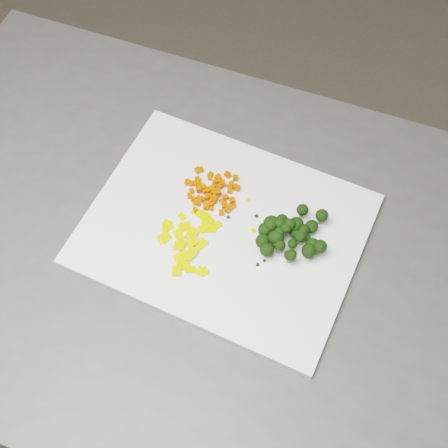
% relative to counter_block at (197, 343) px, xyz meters
% --- Properties ---
extents(ground, '(4.00, 4.00, 0.00)m').
position_rel_counter_block_xyz_m(ground, '(0.17, -0.05, -0.45)').
color(ground, '#756553').
rests_on(ground, ground).
extents(counter_block, '(1.08, 0.82, 0.90)m').
position_rel_counter_block_xyz_m(counter_block, '(0.00, 0.00, 0.00)').
color(counter_block, '#474745').
rests_on(counter_block, ground).
extents(cutting_board, '(0.46, 0.39, 0.01)m').
position_rel_counter_block_xyz_m(cutting_board, '(0.05, 0.03, 0.46)').
color(cutting_board, white).
rests_on(cutting_board, counter_block).
extents(carrot_pile, '(0.09, 0.09, 0.02)m').
position_rel_counter_block_xyz_m(carrot_pile, '(0.02, 0.09, 0.47)').
color(carrot_pile, '#D83F02').
rests_on(carrot_pile, cutting_board).
extents(pepper_pile, '(0.10, 0.10, 0.01)m').
position_rel_counter_block_xyz_m(pepper_pile, '(0.01, -0.00, 0.47)').
color(pepper_pile, yellow).
rests_on(pepper_pile, cutting_board).
extents(broccoli_pile, '(0.11, 0.11, 0.05)m').
position_rel_counter_block_xyz_m(broccoli_pile, '(0.15, 0.05, 0.49)').
color(broccoli_pile, black).
rests_on(broccoli_pile, cutting_board).
extents(carrot_cube_0, '(0.01, 0.01, 0.01)m').
position_rel_counter_block_xyz_m(carrot_cube_0, '(-0.01, 0.08, 0.46)').
color(carrot_cube_0, '#D83F02').
rests_on(carrot_cube_0, carrot_pile).
extents(carrot_cube_1, '(0.01, 0.01, 0.01)m').
position_rel_counter_block_xyz_m(carrot_cube_1, '(0.01, 0.09, 0.47)').
color(carrot_cube_1, '#D83F02').
rests_on(carrot_cube_1, carrot_pile).
extents(carrot_cube_2, '(0.01, 0.01, 0.01)m').
position_rel_counter_block_xyz_m(carrot_cube_2, '(-0.02, 0.10, 0.46)').
color(carrot_cube_2, '#D83F02').
rests_on(carrot_cube_2, carrot_pile).
extents(carrot_cube_3, '(0.01, 0.01, 0.01)m').
position_rel_counter_block_xyz_m(carrot_cube_3, '(0.01, 0.09, 0.47)').
color(carrot_cube_3, '#D83F02').
rests_on(carrot_cube_3, carrot_pile).
extents(carrot_cube_4, '(0.01, 0.01, 0.01)m').
position_rel_counter_block_xyz_m(carrot_cube_4, '(0.01, 0.07, 0.46)').
color(carrot_cube_4, '#D83F02').
rests_on(carrot_cube_4, carrot_pile).
extents(carrot_cube_5, '(0.01, 0.01, 0.01)m').
position_rel_counter_block_xyz_m(carrot_cube_5, '(0.03, 0.10, 0.47)').
color(carrot_cube_5, '#D83F02').
rests_on(carrot_cube_5, carrot_pile).
extents(carrot_cube_6, '(0.01, 0.01, 0.01)m').
position_rel_counter_block_xyz_m(carrot_cube_6, '(0.02, 0.11, 0.46)').
color(carrot_cube_6, '#D83F02').
rests_on(carrot_cube_6, carrot_pile).
extents(carrot_cube_7, '(0.01, 0.01, 0.01)m').
position_rel_counter_block_xyz_m(carrot_cube_7, '(0.01, 0.07, 0.47)').
color(carrot_cube_7, '#D83F02').
rests_on(carrot_cube_7, carrot_pile).
extents(carrot_cube_8, '(0.01, 0.01, 0.01)m').
position_rel_counter_block_xyz_m(carrot_cube_8, '(0.02, 0.09, 0.47)').
color(carrot_cube_8, '#D83F02').
rests_on(carrot_cube_8, carrot_pile).
extents(carrot_cube_9, '(0.01, 0.01, 0.01)m').
position_rel_counter_block_xyz_m(carrot_cube_9, '(0.03, 0.07, 0.47)').
color(carrot_cube_9, '#D83F02').
rests_on(carrot_cube_9, carrot_pile).
extents(carrot_cube_10, '(0.01, 0.01, 0.01)m').
position_rel_counter_block_xyz_m(carrot_cube_10, '(-0.01, 0.11, 0.46)').
color(carrot_cube_10, '#D83F02').
rests_on(carrot_cube_10, carrot_pile).
extents(carrot_cube_11, '(0.01, 0.01, 0.01)m').
position_rel_counter_block_xyz_m(carrot_cube_11, '(0.02, 0.07, 0.46)').
color(carrot_cube_11, '#D83F02').
rests_on(carrot_cube_11, carrot_pile).
extents(carrot_cube_12, '(0.01, 0.01, 0.01)m').
position_rel_counter_block_xyz_m(carrot_cube_12, '(0.03, 0.10, 0.47)').
color(carrot_cube_12, '#D83F02').
rests_on(carrot_cube_12, carrot_pile).
extents(carrot_cube_13, '(0.01, 0.01, 0.01)m').
position_rel_counter_block_xyz_m(carrot_cube_13, '(0.04, 0.08, 0.46)').
color(carrot_cube_13, '#D83F02').
rests_on(carrot_cube_13, carrot_pile).
extents(carrot_cube_14, '(0.01, 0.01, 0.01)m').
position_rel_counter_block_xyz_m(carrot_cube_14, '(-0.01, 0.07, 0.46)').
color(carrot_cube_14, '#D83F02').
rests_on(carrot_cube_14, carrot_pile).
extents(carrot_cube_15, '(0.01, 0.01, 0.01)m').
position_rel_counter_block_xyz_m(carrot_cube_15, '(0.05, 0.06, 0.46)').
color(carrot_cube_15, '#D83F02').
rests_on(carrot_cube_15, carrot_pile).
extents(carrot_cube_16, '(0.01, 0.01, 0.01)m').
position_rel_counter_block_xyz_m(carrot_cube_16, '(-0.01, 0.12, 0.47)').
color(carrot_cube_16, '#D83F02').
rests_on(carrot_cube_16, carrot_pile).
extents(carrot_cube_17, '(0.01, 0.01, 0.01)m').
position_rel_counter_block_xyz_m(carrot_cube_17, '(0.03, 0.10, 0.47)').
color(carrot_cube_17, '#D83F02').
rests_on(carrot_cube_17, carrot_pile).
extents(carrot_cube_18, '(0.01, 0.01, 0.01)m').
position_rel_counter_block_xyz_m(carrot_cube_18, '(0.04, 0.07, 0.47)').
color(carrot_cube_18, '#D83F02').
rests_on(carrot_cube_18, carrot_pile).
extents(carrot_cube_19, '(0.01, 0.01, 0.01)m').
position_rel_counter_block_xyz_m(carrot_cube_19, '(0.00, 0.06, 0.46)').
color(carrot_cube_19, '#D83F02').
rests_on(carrot_cube_19, carrot_pile).
extents(carrot_cube_20, '(0.01, 0.01, 0.01)m').
position_rel_counter_block_xyz_m(carrot_cube_20, '(0.04, 0.12, 0.46)').
color(carrot_cube_20, '#D83F02').
rests_on(carrot_cube_20, carrot_pile).
extents(carrot_cube_21, '(0.01, 0.01, 0.01)m').
position_rel_counter_block_xyz_m(carrot_cube_21, '(0.05, 0.10, 0.46)').
color(carrot_cube_21, '#D83F02').
rests_on(carrot_cube_21, carrot_pile).
extents(carrot_cube_22, '(0.01, 0.01, 0.01)m').
position_rel_counter_block_xyz_m(carrot_cube_22, '(0.02, 0.06, 0.46)').
color(carrot_cube_22, '#D83F02').
rests_on(carrot_cube_22, carrot_pile).
extents(carrot_cube_23, '(0.01, 0.01, 0.01)m').
position_rel_counter_block_xyz_m(carrot_cube_23, '(0.02, 0.12, 0.46)').
color(carrot_cube_23, '#D83F02').
rests_on(carrot_cube_23, carrot_pile).
extents(carrot_cube_24, '(0.01, 0.01, 0.01)m').
position_rel_counter_block_xyz_m(carrot_cube_24, '(0.05, 0.10, 0.46)').
color(carrot_cube_24, '#D83F02').
rests_on(carrot_cube_24, carrot_pile).
extents(carrot_cube_25, '(0.01, 0.01, 0.01)m').
position_rel_counter_block_xyz_m(carrot_cube_25, '(0.05, 0.12, 0.46)').
color(carrot_cube_25, '#D83F02').
rests_on(carrot_cube_25, carrot_pile).
extents(carrot_cube_26, '(0.01, 0.01, 0.01)m').
position_rel_counter_block_xyz_m(carrot_cube_26, '(0.04, 0.10, 0.46)').
color(carrot_cube_26, '#D83F02').
rests_on(carrot_cube_26, carrot_pile).
extents(carrot_cube_27, '(0.01, 0.01, 0.01)m').
position_rel_counter_block_xyz_m(carrot_cube_27, '(0.02, 0.09, 0.47)').
color(carrot_cube_27, '#D83F02').
rests_on(carrot_cube_27, carrot_pile).
extents(carrot_cube_28, '(0.01, 0.01, 0.01)m').
position_rel_counter_block_xyz_m(carrot_cube_28, '(0.02, 0.09, 0.46)').
color(carrot_cube_28, '#D83F02').
rests_on(carrot_cube_28, carrot_pile).
extents(carrot_cube_29, '(0.01, 0.01, 0.01)m').
position_rel_counter_block_xyz_m(carrot_cube_29, '(0.03, 0.09, 0.47)').
color(carrot_cube_29, '#D83F02').
rests_on(carrot_cube_29, carrot_pile).
extents(carrot_cube_30, '(0.01, 0.01, 0.01)m').
position_rel_counter_block_xyz_m(carrot_cube_30, '(0.04, 0.13, 0.46)').
color(carrot_cube_30, '#D83F02').
rests_on(carrot_cube_30, carrot_pile).
extents(carrot_cube_31, '(0.01, 0.01, 0.01)m').
position_rel_counter_block_xyz_m(carrot_cube_31, '(-0.01, 0.12, 0.46)').
color(carrot_cube_31, '#D83F02').
rests_on(carrot_cube_31, carrot_pile).
extents(carrot_cube_32, '(0.01, 0.01, 0.01)m').
position_rel_counter_block_xyz_m(carrot_cube_32, '(-0.00, 0.10, 0.46)').
color(carrot_cube_32, '#D83F02').
rests_on(carrot_cube_32, carrot_pile).
extents(carrot_cube_33, '(0.01, 0.01, 0.01)m').
position_rel_counter_block_xyz_m(carrot_cube_33, '(-0.00, 0.10, 0.46)').
color(carrot_cube_33, '#D83F02').
rests_on(carrot_cube_33, carrot_pile).
extents(carrot_cube_34, '(0.01, 0.01, 0.01)m').
position_rel_counter_block_xyz_m(carrot_cube_34, '(0.06, 0.07, 0.46)').
color(carrot_cube_34, '#D83F02').
rests_on(carrot_cube_34, carrot_pile).
extents(carrot_cube_35, '(0.01, 0.01, 0.01)m').
position_rel_counter_block_xyz_m(carrot_cube_35, '(0.01, 0.08, 0.47)').
color(carrot_cube_35, '#D83F02').
rests_on(carrot_cube_35, carrot_pile).
extents(carrot_cube_36, '(0.01, 0.01, 0.01)m').
position_rel_counter_block_xyz_m(carrot_cube_36, '(0.02, 0.08, 0.46)').
color(carrot_cube_36, '#D83F02').
rests_on(carrot_cube_36, carrot_pile).
extents(carrot_cube_37, '(0.01, 0.01, 0.01)m').
position_rel_counter_block_xyz_m(carrot_cube_37, '(0.01, 0.12, 0.46)').
color(carrot_cube_37, '#D83F02').
rests_on(carrot_cube_37, carrot_pile).
extents(carrot_cube_38, '(0.01, 0.01, 0.01)m').
position_rel_counter_block_xyz_m(carrot_cube_38, '(0.05, 0.07, 0.47)').
color(carrot_cube_38, '#D83F02').
rests_on(carrot_cube_38, carrot_pile).
extents(carrot_cube_39, '(0.01, 0.01, 0.01)m').
position_rel_counter_block_xyz_m(carrot_cube_39, '(-0.01, 0.07, 0.46)').
color(carrot_cube_39, '#D83F02').
rests_on(carrot_cube_39, carrot_pile).
extents(carrot_cube_40, '(0.01, 0.01, 0.01)m').
position_rel_counter_block_xyz_m(carrot_cube_40, '(0.02, 0.08, 0.47)').
color(carrot_cube_40, '#D83F02').
rests_on(carrot_cube_40, carrot_pile).
extents(carrot_cube_41, '(0.01, 0.01, 0.01)m').
position_rel_counter_block_xyz_m(carrot_cube_41, '(0.03, 0.10, 0.47)').
color(carrot_cube_41, '#D83F02').
rests_on(carrot_cube_41, carrot_pile).
extents(carrot_cube_42, '(0.01, 0.01, 0.01)m').
position_rel_counter_block_xyz_m(carrot_cube_42, '(0.03, 0.11, 0.46)').
color(carrot_cube_42, '#D83F02').
rests_on(carrot_cube_42, carrot_pile).
extents(carrot_cube_43, '(0.01, 0.01, 0.01)m').
position_rel_counter_block_xyz_m(carrot_cube_43, '(0.06, 0.10, 0.46)').
color(carrot_cube_43, '#D83F02').
rests_on(carrot_cube_43, carrot_pile).
extents(carrot_cube_44, '(0.01, 0.01, 0.01)m').
position_rel_counter_block_xyz_m(carrot_cube_44, '(0.02, 0.10, 0.47)').
color(carrot_cube_44, '#D83F02').
rests_on(carrot_cube_44, carrot_pile).
extents(carrot_cube_45, '(0.01, 0.01, 0.01)m').
position_rel_counter_block_xyz_m(carrot_cube_45, '(0.00, 0.05, 0.46)').
color(carrot_cube_45, '#D83F02').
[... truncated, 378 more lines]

